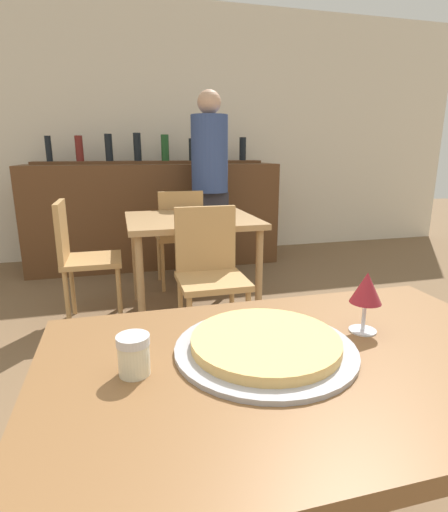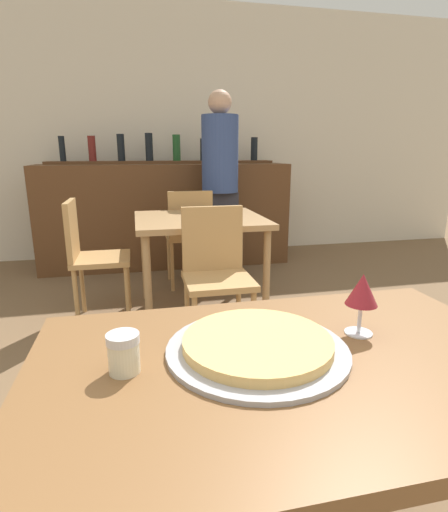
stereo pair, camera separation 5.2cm
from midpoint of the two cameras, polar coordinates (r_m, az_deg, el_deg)
The scene contains 12 objects.
wall_back at distance 4.83m, azimuth -11.13°, elevation 16.78°, with size 8.00×0.05×2.80m.
dining_table_near at distance 0.98m, azimuth 9.02°, elevation -18.54°, with size 1.16×0.73×0.75m.
dining_table_far at distance 2.97m, azimuth -5.17°, elevation 3.87°, with size 0.93×0.85×0.74m.
bar_counter at distance 4.37m, azimuth -10.10°, elevation 5.72°, with size 2.60×0.56×1.08m.
bar_back_shelf at distance 4.46m, azimuth -10.64°, elevation 13.76°, with size 2.39×0.24×0.32m.
chair_far_side_front at distance 2.43m, azimuth -2.71°, elevation -1.71°, with size 0.40×0.40×0.88m.
chair_far_side_back at distance 3.57m, azimuth -6.75°, elevation 3.54°, with size 0.40×0.40×0.88m.
chair_far_side_left at distance 2.97m, azimuth -20.35°, elevation 0.43°, with size 0.40×0.40×0.88m.
pizza_tray at distance 0.95m, azimuth 4.34°, elevation -12.52°, with size 0.42×0.42×0.04m.
cheese_shaker at distance 0.87m, azimuth -14.48°, elevation -13.50°, with size 0.07×0.07×0.09m.
person_standing at distance 3.82m, azimuth -2.43°, elevation 10.83°, with size 0.34×0.34×1.74m.
wine_glass at distance 1.06m, azimuth 18.36°, elevation -4.59°, with size 0.08×0.08×0.16m.
Camera 1 is at (-0.37, -0.74, 1.20)m, focal length 28.00 mm.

